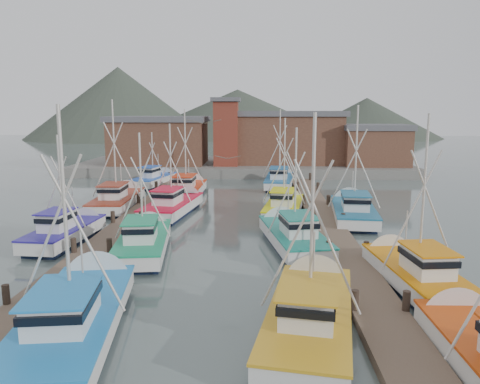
{
  "coord_description": "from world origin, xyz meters",
  "views": [
    {
      "loc": [
        2.2,
        -26.51,
        8.12
      ],
      "look_at": [
        0.91,
        5.17,
        2.6
      ],
      "focal_mm": 35.0,
      "sensor_mm": 36.0,
      "label": 1
    }
  ],
  "objects_px": {
    "lookout_tower": "(226,131)",
    "boat_12": "(187,189)",
    "boat_1": "(311,311)",
    "boat_0": "(78,313)",
    "boat_8": "(174,205)",
    "boat_4": "(145,240)"
  },
  "relations": [
    {
      "from": "boat_1",
      "to": "boat_4",
      "type": "distance_m",
      "value": 12.77
    },
    {
      "from": "boat_1",
      "to": "boat_4",
      "type": "relative_size",
      "value": 1.11
    },
    {
      "from": "boat_0",
      "to": "boat_1",
      "type": "height_order",
      "value": "boat_0"
    },
    {
      "from": "boat_8",
      "to": "boat_0",
      "type": "bearing_deg",
      "value": -81.8
    },
    {
      "from": "boat_0",
      "to": "boat_12",
      "type": "relative_size",
      "value": 1.12
    },
    {
      "from": "lookout_tower",
      "to": "boat_0",
      "type": "relative_size",
      "value": 0.83
    },
    {
      "from": "lookout_tower",
      "to": "boat_0",
      "type": "height_order",
      "value": "lookout_tower"
    },
    {
      "from": "boat_1",
      "to": "lookout_tower",
      "type": "bearing_deg",
      "value": 108.38
    },
    {
      "from": "boat_4",
      "to": "boat_8",
      "type": "height_order",
      "value": "boat_8"
    },
    {
      "from": "boat_12",
      "to": "boat_0",
      "type": "bearing_deg",
      "value": -89.0
    },
    {
      "from": "boat_1",
      "to": "boat_8",
      "type": "xyz_separation_m",
      "value": [
        -8.74,
        19.83,
        -0.0
      ]
    },
    {
      "from": "lookout_tower",
      "to": "boat_1",
      "type": "bearing_deg",
      "value": -81.78
    },
    {
      "from": "boat_1",
      "to": "boat_8",
      "type": "distance_m",
      "value": 21.67
    },
    {
      "from": "lookout_tower",
      "to": "boat_12",
      "type": "height_order",
      "value": "lookout_tower"
    },
    {
      "from": "boat_1",
      "to": "boat_12",
      "type": "relative_size",
      "value": 1.05
    },
    {
      "from": "lookout_tower",
      "to": "boat_8",
      "type": "xyz_separation_m",
      "value": [
        -2.55,
        -23.04,
        -4.87
      ]
    },
    {
      "from": "boat_4",
      "to": "boat_12",
      "type": "height_order",
      "value": "boat_12"
    },
    {
      "from": "boat_0",
      "to": "boat_4",
      "type": "bearing_deg",
      "value": 82.0
    },
    {
      "from": "boat_0",
      "to": "boat_1",
      "type": "relative_size",
      "value": 1.07
    },
    {
      "from": "boat_4",
      "to": "boat_12",
      "type": "relative_size",
      "value": 0.95
    },
    {
      "from": "lookout_tower",
      "to": "boat_8",
      "type": "height_order",
      "value": "lookout_tower"
    },
    {
      "from": "lookout_tower",
      "to": "boat_4",
      "type": "height_order",
      "value": "lookout_tower"
    }
  ]
}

